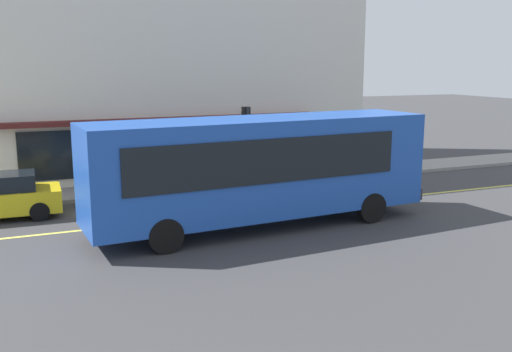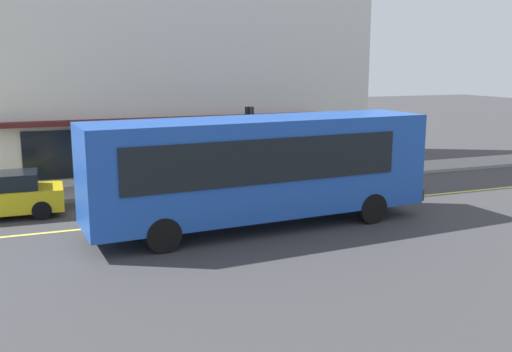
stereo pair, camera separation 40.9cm
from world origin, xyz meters
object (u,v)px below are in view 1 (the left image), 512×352
at_px(traffic_light, 246,126).
at_px(pedestrian_near_storefront, 330,150).
at_px(bus, 262,166).
at_px(car_white, 140,185).

bearing_deg(traffic_light, pedestrian_near_storefront, 11.12).
relative_size(bus, traffic_light, 3.52).
relative_size(bus, pedestrian_near_storefront, 7.10).
bearing_deg(car_white, pedestrian_near_storefront, 16.22).
height_order(bus, traffic_light, bus).
bearing_deg(pedestrian_near_storefront, bus, -132.25).
bearing_deg(bus, pedestrian_near_storefront, 47.75).
distance_m(traffic_light, pedestrian_near_storefront, 4.92).
bearing_deg(car_white, bus, -56.48).
relative_size(bus, car_white, 2.61).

